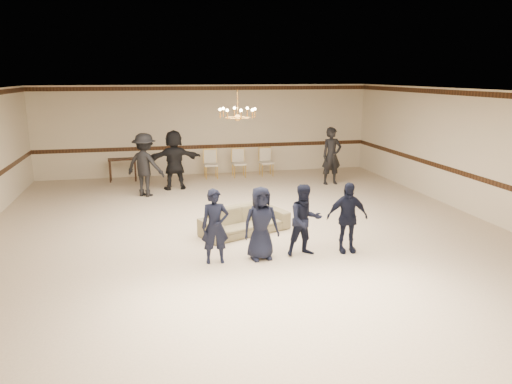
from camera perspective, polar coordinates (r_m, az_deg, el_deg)
room at (r=10.76m, az=-1.16°, el=3.29°), size 12.01×14.01×3.21m
chair_rail at (r=17.67m, az=-5.72°, el=5.37°), size 12.00×0.02×0.14m
crown_molding at (r=17.49m, az=-5.88°, el=12.12°), size 12.00×0.02×0.14m
chandelier at (r=11.58m, az=-2.20°, el=10.38°), size 0.94×0.94×0.89m
boy_a at (r=9.25m, az=-4.86°, el=-4.07°), size 0.55×0.38×1.46m
boy_b at (r=9.41m, az=0.59°, el=-3.72°), size 0.75×0.53×1.46m
boy_c at (r=9.64m, az=5.81°, el=-3.35°), size 0.75×0.61×1.46m
boy_d at (r=9.96m, az=10.73°, el=-2.97°), size 0.88×0.43×1.46m
settee at (r=11.06m, az=-1.32°, el=-3.36°), size 2.22×1.53×0.60m
adult_left at (r=14.67m, az=-13.01°, el=3.14°), size 1.40×1.25×1.89m
adult_mid at (r=15.38m, az=-9.65°, el=3.78°), size 1.79×0.70×1.89m
adult_right at (r=16.08m, az=8.94°, el=4.23°), size 0.73×0.52×1.89m
banquet_chair_left at (r=16.94m, az=-5.35°, el=3.27°), size 0.51×0.51×0.98m
banquet_chair_mid at (r=17.10m, az=-2.02°, el=3.42°), size 0.50×0.50×0.98m
banquet_chair_right at (r=17.31m, az=1.24°, el=3.55°), size 0.52×0.52×0.98m
console_table at (r=17.05m, az=-15.49°, el=2.56°), size 0.96×0.46×0.78m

